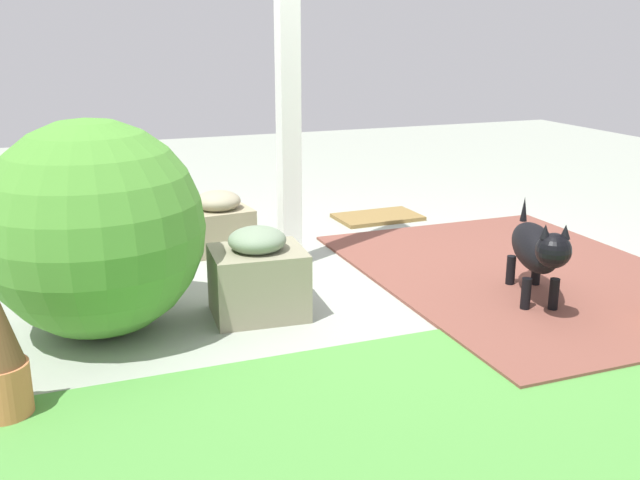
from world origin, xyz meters
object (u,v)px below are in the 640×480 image
object	(u,v)px
round_shrub	(94,229)
dog	(537,249)
doormat	(378,217)
stone_planter_mid	(258,276)
porch_pillar	(288,58)
terracotta_pot_tall	(35,221)
stone_planter_nearest	(219,223)

from	to	relation	value
round_shrub	dog	bearing A→B (deg)	168.86
doormat	stone_planter_mid	bearing A→B (deg)	47.61
porch_pillar	round_shrub	size ratio (longest dim) A/B	2.42
doormat	terracotta_pot_tall	bearing A→B (deg)	3.80
porch_pillar	stone_planter_mid	world-z (taller)	porch_pillar
porch_pillar	stone_planter_nearest	distance (m)	1.23
stone_planter_mid	dog	distance (m)	1.50
porch_pillar	doormat	size ratio (longest dim) A/B	3.91
round_shrub	stone_planter_nearest	bearing A→B (deg)	-127.30
doormat	porch_pillar	bearing A→B (deg)	39.31
porch_pillar	round_shrub	xyz separation A→B (m)	(1.21, 0.68, -0.75)
round_shrub	terracotta_pot_tall	distance (m)	1.40
stone_planter_nearest	dog	distance (m)	2.09
stone_planter_mid	round_shrub	bearing A→B (deg)	-4.95
stone_planter_mid	round_shrub	world-z (taller)	round_shrub
porch_pillar	dog	world-z (taller)	porch_pillar
porch_pillar	stone_planter_nearest	size ratio (longest dim) A/B	5.71
porch_pillar	dog	distance (m)	1.80
porch_pillar	doormat	bearing A→B (deg)	-140.69
porch_pillar	stone_planter_mid	bearing A→B (deg)	60.27
stone_planter_mid	round_shrub	distance (m)	0.85
stone_planter_mid	stone_planter_nearest	bearing A→B (deg)	-93.54
doormat	stone_planter_nearest	bearing A→B (deg)	15.60
round_shrub	doormat	bearing A→B (deg)	-145.85
stone_planter_nearest	dog	world-z (taller)	dog
terracotta_pot_tall	dog	distance (m)	3.09
stone_planter_mid	dog	bearing A→B (deg)	165.61
stone_planter_nearest	porch_pillar	bearing A→B (deg)	128.22
stone_planter_nearest	stone_planter_mid	xyz separation A→B (m)	(0.07, 1.19, 0.02)
terracotta_pot_tall	dog	xyz separation A→B (m)	(-2.53, 1.78, 0.05)
porch_pillar	dog	bearing A→B (deg)	132.51
stone_planter_mid	round_shrub	xyz separation A→B (m)	(0.78, -0.07, 0.31)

